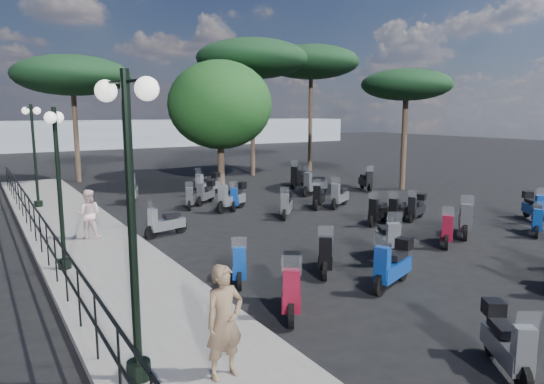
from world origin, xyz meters
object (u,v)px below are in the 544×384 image
lamp_post_2 (34,149)px  scooter_23 (299,178)px  scooter_27 (416,208)px  scooter_28 (366,182)px  pedestrian_far (88,214)px  scooter_22 (319,198)px  pine_1 (311,63)px  scooter_16 (236,199)px  scooter_7 (393,266)px  scooter_19 (465,221)px  scooter_4 (191,198)px  scooter_25 (537,221)px  scooter_17 (207,184)px  pine_0 (252,59)px  woman (224,322)px  scooter_14 (388,242)px  broadleaf_tree (220,105)px  scooter_10 (232,197)px  scooter_26 (533,207)px  pine_3 (406,85)px  lamp_post_0 (131,210)px  pine_2 (72,76)px  scooter_29 (315,185)px  scooter_0 (507,344)px  scooter_30 (397,212)px  scooter_11 (206,193)px  scooter_2 (239,265)px  scooter_15 (378,212)px  scooter_3 (165,223)px  scooter_8 (326,255)px  scooter_1 (291,288)px  scooter_5 (133,192)px  lamp_post_1 (59,178)px  scooter_21 (339,196)px

lamp_post_2 → scooter_23: 12.60m
scooter_27 → scooter_28: size_ratio=0.90×
pedestrian_far → scooter_22: size_ratio=1.17×
pedestrian_far → pine_1: size_ratio=0.18×
scooter_16 → scooter_7: bearing=120.0°
scooter_19 → scooter_22: scooter_19 is taller
scooter_4 → scooter_25: 12.74m
scooter_17 → pine_0: 10.04m
woman → scooter_14: (6.41, 3.15, -0.48)m
scooter_28 → broadleaf_tree: (-5.57, 5.24, 3.85)m
scooter_25 → scooter_28: bearing=-40.0°
scooter_25 → scooter_17: bearing=-6.4°
scooter_10 → pine_0: pine_0 is taller
scooter_4 → scooter_26: (9.77, -8.79, 0.08)m
scooter_16 → pine_3: size_ratio=0.21×
woman → scooter_10: woman is taller
scooter_27 → lamp_post_0: bearing=91.7°
lamp_post_2 → pine_2: bearing=48.5°
scooter_29 → pine_1: pine_1 is taller
scooter_22 → scooter_27: bearing=160.9°
scooter_0 → pine_1: bearing=-85.1°
pine_3 → woman: bearing=-143.9°
scooter_30 → scooter_29: bearing=-34.3°
scooter_11 → scooter_2: bearing=119.2°
scooter_2 → scooter_4: scooter_2 is taller
scooter_4 → scooter_15: (4.52, -6.22, 0.02)m
scooter_3 → scooter_15: bearing=-121.5°
scooter_17 → pine_2: 10.60m
scooter_25 → broadleaf_tree: broadleaf_tree is taller
pine_0 → scooter_8: bearing=-114.1°
scooter_1 → scooter_23: bearing=-91.3°
scooter_1 → scooter_27: size_ratio=1.09×
scooter_8 → scooter_19: scooter_19 is taller
scooter_16 → pine_2: pine_2 is taller
pedestrian_far → scooter_14: bearing=159.9°
scooter_5 → scooter_17: (3.64, 0.17, 0.03)m
scooter_3 → scooter_14: bearing=-156.2°
pedestrian_far → scooter_1: (2.28, -7.60, -0.38)m
scooter_4 → pine_1: size_ratio=0.16×
scooter_11 → lamp_post_1: bearing=93.7°
scooter_1 → pine_3: pine_3 is taller
scooter_4 → scooter_26: scooter_26 is taller
lamp_post_2 → scooter_19: (11.12, -11.83, -1.99)m
pedestrian_far → scooter_1: 7.95m
scooter_10 → pine_3: 11.10m
scooter_1 → lamp_post_1: bearing=-21.1°
lamp_post_0 → scooter_23: bearing=31.8°
scooter_11 → scooter_21: bearing=-171.0°
scooter_17 → scooter_30: (3.22, -9.20, -0.08)m
scooter_8 → scooter_21: scooter_21 is taller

